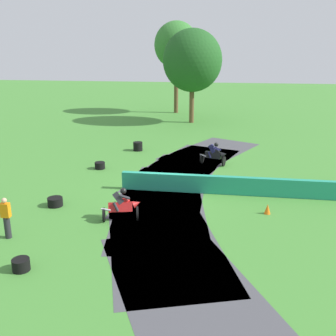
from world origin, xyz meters
The scene contains 13 objects.
ground_plane centered at (0.00, 0.00, 0.00)m, with size 120.00×120.00×0.00m, color #428433.
track_asphalt centered at (0.87, -0.01, 0.00)m, with size 7.91×24.96×0.01m.
safety_barrier centered at (5.01, -0.07, 0.45)m, with size 0.30×14.37×0.90m, color #239375.
motorcycle_lead_black centered at (2.36, 4.96, 0.66)m, with size 1.71×1.09×1.43m.
motorcycle_chase_red centered at (-1.26, -3.70, 0.64)m, with size 1.68×1.08×1.43m.
tire_stack_near centered at (-2.99, 7.65, 0.30)m, with size 0.64×0.64×0.60m.
tire_stack_mid_a centered at (-4.35, 3.16, 0.20)m, with size 0.60×0.60×0.40m.
tire_stack_mid_b centered at (-4.67, -2.69, 0.20)m, with size 0.69×0.69×0.40m.
tire_stack_far centered at (-3.58, -8.07, 0.20)m, with size 0.58×0.58×0.40m.
track_marshal centered at (-5.18, -5.95, 0.82)m, with size 0.34×0.24×1.63m.
traffic_cone centered at (4.87, -2.27, 0.22)m, with size 0.28×0.28×0.44m, color orange.
tree_far_left centered at (-2.25, 24.04, 6.95)m, with size 4.54×4.54×9.38m.
tree_far_right centered at (-0.15, 18.63, 5.65)m, with size 5.36×5.36×8.48m.
Camera 1 is at (2.77, -18.94, 7.11)m, focal length 43.06 mm.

